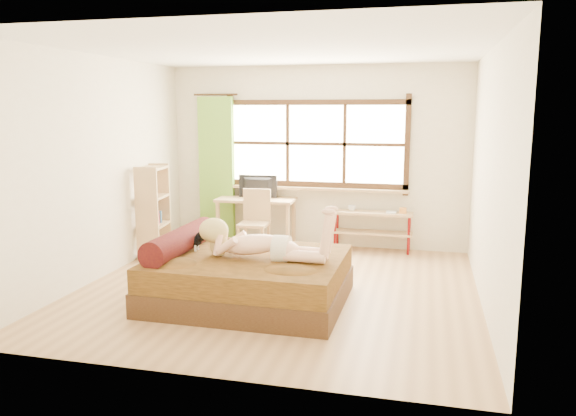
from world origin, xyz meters
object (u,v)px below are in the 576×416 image
(chair, at_px, (255,218))
(woman, at_px, (261,230))
(kitten, at_px, (190,239))
(pipe_shelf, at_px, (373,222))
(bed, at_px, (245,277))
(bookshelf, at_px, (153,211))
(desk, at_px, (256,205))

(chair, bearing_deg, woman, -72.77)
(kitten, relative_size, pipe_shelf, 0.26)
(pipe_shelf, bearing_deg, bed, -113.21)
(pipe_shelf, relative_size, bookshelf, 0.90)
(kitten, xyz_separation_m, bookshelf, (-1.17, 1.42, 0.02))
(desk, relative_size, pipe_shelf, 1.02)
(woman, height_order, kitten, woman)
(bed, xyz_separation_m, chair, (-0.52, 2.08, 0.24))
(kitten, relative_size, chair, 0.33)
(pipe_shelf, xyz_separation_m, bookshelf, (-2.97, -1.05, 0.23))
(pipe_shelf, height_order, bookshelf, bookshelf)
(bed, xyz_separation_m, kitten, (-0.67, 0.10, 0.35))
(chair, bearing_deg, desk, 103.49)
(chair, bearing_deg, kitten, -95.73)
(kitten, xyz_separation_m, chair, (0.15, 1.98, -0.12))
(bed, distance_m, desk, 2.55)
(bed, distance_m, bookshelf, 2.42)
(kitten, distance_m, chair, 1.99)
(pipe_shelf, bearing_deg, kitten, -125.53)
(chair, distance_m, pipe_shelf, 1.73)
(desk, xyz_separation_m, bookshelf, (-1.22, -0.93, 0.02))
(desk, bearing_deg, kitten, -92.69)
(bed, distance_m, kitten, 0.76)
(kitten, bearing_deg, desk, 89.39)
(woman, distance_m, kitten, 0.90)
(kitten, height_order, pipe_shelf, kitten)
(chair, height_order, bookshelf, bookshelf)
(bookshelf, bearing_deg, woman, -45.30)
(bed, distance_m, chair, 2.16)
(pipe_shelf, bearing_deg, chair, -163.05)
(bookshelf, bearing_deg, kitten, -58.20)
(desk, height_order, chair, chair)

